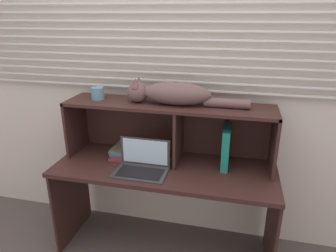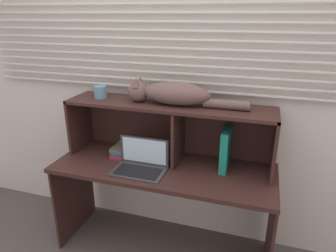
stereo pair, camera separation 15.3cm
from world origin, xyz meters
TOP-DOWN VIEW (x-y plane):
  - back_panel_with_blinds at (0.00, 0.55)m, footprint 4.40×0.08m
  - desk at (0.00, 0.22)m, footprint 1.56×0.58m
  - hutch_shelf_unit at (0.01, 0.37)m, footprint 1.47×0.32m
  - cat at (0.03, 0.34)m, footprint 0.84×0.18m
  - laptop at (-0.13, 0.13)m, footprint 0.36×0.23m
  - binder_upright at (0.41, 0.34)m, footprint 0.05×0.24m
  - book_stack at (-0.33, 0.34)m, footprint 0.17×0.26m
  - small_basket at (-0.52, 0.34)m, footprint 0.09×0.09m

SIDE VIEW (x-z plane):
  - desk at x=0.00m, z-range 0.23..0.95m
  - book_stack at x=-0.33m, z-range 0.72..0.79m
  - laptop at x=-0.13m, z-range 0.66..0.87m
  - binder_upright at x=0.41m, z-range 0.72..1.01m
  - hutch_shelf_unit at x=0.01m, z-range 0.81..1.23m
  - small_basket at x=-0.52m, z-range 1.14..1.23m
  - cat at x=0.03m, z-range 1.13..1.31m
  - back_panel_with_blinds at x=0.00m, z-range 0.01..2.51m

